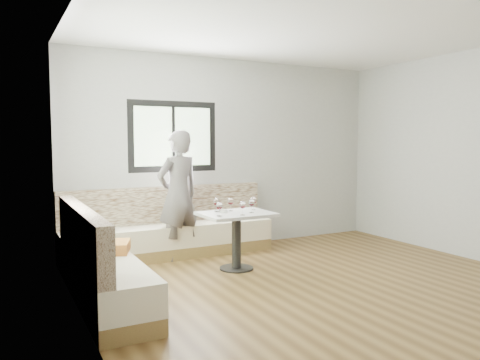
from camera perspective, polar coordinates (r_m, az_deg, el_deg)
name	(u,v)px	position (r m, az deg, el deg)	size (l,w,h in m)	color
room	(327,158)	(4.95, 10.53, 2.67)	(5.01, 5.01, 2.81)	brown
banquette	(144,245)	(5.80, -11.59, -7.83)	(2.90, 2.80, 0.95)	olive
table	(236,227)	(5.80, -0.44, -5.73)	(0.87, 0.68, 0.71)	black
person	(178,195)	(6.28, -7.55, -1.86)	(0.63, 0.41, 1.73)	#5C5655
olive_ramekin	(223,211)	(5.75, -2.04, -3.81)	(0.10, 0.10, 0.04)	white
wine_glass_a	(219,206)	(5.47, -2.53, -3.21)	(0.08, 0.08, 0.17)	white
wine_glass_b	(243,205)	(5.55, 0.32, -3.09)	(0.08, 0.08, 0.17)	white
wine_glass_c	(252,203)	(5.75, 1.42, -2.81)	(0.08, 0.08, 0.17)	white
wine_glass_d	(231,202)	(5.88, -1.14, -2.65)	(0.08, 0.08, 0.17)	white
wine_glass_e	(253,201)	(5.97, 1.65, -2.54)	(0.08, 0.08, 0.17)	white
wine_glass_f	(216,202)	(5.83, -2.89, -2.71)	(0.08, 0.08, 0.17)	white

